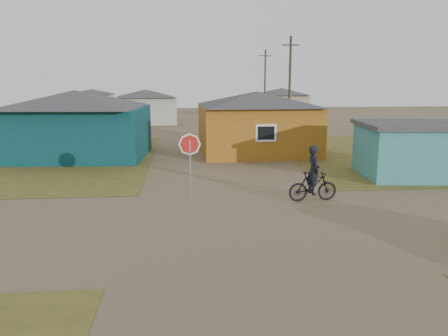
% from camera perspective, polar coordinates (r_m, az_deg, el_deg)
% --- Properties ---
extents(ground, '(120.00, 120.00, 0.00)m').
position_cam_1_polar(ground, '(14.18, 3.78, -7.52)').
color(ground, brown).
extents(grass_ne, '(20.00, 18.00, 0.00)m').
position_cam_1_polar(grass_ne, '(31.17, 25.95, 1.82)').
color(grass_ne, brown).
rests_on(grass_ne, ground).
extents(house_teal, '(8.93, 7.08, 4.00)m').
position_cam_1_polar(house_teal, '(27.59, -18.73, 5.56)').
color(house_teal, '#0A3338').
rests_on(house_teal, ground).
extents(house_yellow, '(7.72, 6.76, 3.90)m').
position_cam_1_polar(house_yellow, '(27.75, 4.34, 6.06)').
color(house_yellow, '#9D6018').
rests_on(house_yellow, ground).
extents(shed_turquoise, '(6.71, 4.93, 2.60)m').
position_cam_1_polar(shed_turquoise, '(23.17, 24.95, 2.22)').
color(shed_turquoise, teal).
rests_on(shed_turquoise, ground).
extents(house_pale_west, '(7.04, 6.15, 3.60)m').
position_cam_1_polar(house_pale_west, '(47.47, -10.13, 7.98)').
color(house_pale_west, '#A2AE96').
rests_on(house_pale_west, ground).
extents(house_beige_east, '(6.95, 6.05, 3.60)m').
position_cam_1_polar(house_beige_east, '(54.68, 7.54, 8.50)').
color(house_beige_east, tan).
rests_on(house_beige_east, ground).
extents(house_pale_north, '(6.28, 5.81, 3.40)m').
position_cam_1_polar(house_pale_north, '(60.47, -16.88, 8.29)').
color(house_pale_north, '#A2AE96').
rests_on(house_pale_north, ground).
extents(utility_pole_near, '(1.40, 0.20, 8.00)m').
position_cam_1_polar(utility_pole_near, '(36.29, 8.57, 10.61)').
color(utility_pole_near, '#413027').
rests_on(utility_pole_near, ground).
extents(utility_pole_far, '(1.40, 0.20, 8.00)m').
position_cam_1_polar(utility_pole_far, '(52.14, 5.37, 10.91)').
color(utility_pole_far, '#413027').
rests_on(utility_pole_far, ground).
extents(stop_sign, '(0.82, 0.32, 2.62)m').
position_cam_1_polar(stop_sign, '(16.72, -4.49, 2.16)').
color(stop_sign, gray).
rests_on(stop_sign, ground).
extents(cyclist, '(1.94, 0.72, 2.16)m').
position_cam_1_polar(cyclist, '(17.11, 11.55, -1.67)').
color(cyclist, black).
rests_on(cyclist, ground).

